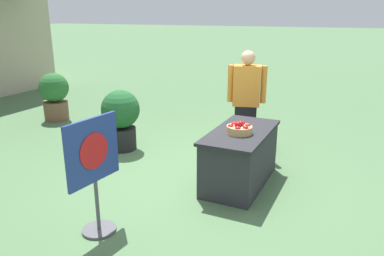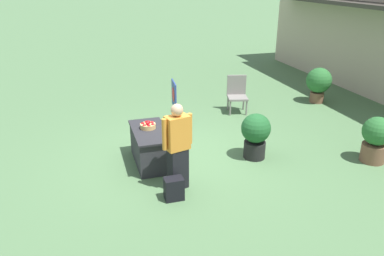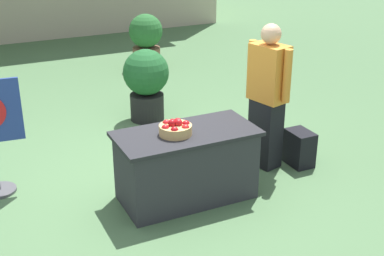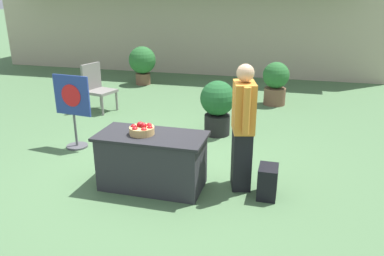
{
  "view_description": "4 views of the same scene",
  "coord_description": "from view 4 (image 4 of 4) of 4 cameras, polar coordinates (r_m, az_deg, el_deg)",
  "views": [
    {
      "loc": [
        -4.39,
        -2.04,
        2.23
      ],
      "look_at": [
        0.39,
        0.22,
        0.59
      ],
      "focal_mm": 35.0,
      "sensor_mm": 36.0,
      "label": 1
    },
    {
      "loc": [
        7.23,
        -1.87,
        3.77
      ],
      "look_at": [
        0.69,
        0.11,
        0.94
      ],
      "focal_mm": 35.0,
      "sensor_mm": 36.0,
      "label": 2
    },
    {
      "loc": [
        -1.96,
        -5.06,
        2.86
      ],
      "look_at": [
        0.21,
        -0.53,
        0.73
      ],
      "focal_mm": 50.0,
      "sensor_mm": 36.0,
      "label": 3
    },
    {
      "loc": [
        1.81,
        -4.89,
        2.45
      ],
      "look_at": [
        0.48,
        0.01,
        0.66
      ],
      "focal_mm": 35.0,
      "sensor_mm": 36.0,
      "label": 4
    }
  ],
  "objects": [
    {
      "name": "ground_plane",
      "position": [
        5.76,
        -4.65,
        -5.79
      ],
      "size": [
        120.0,
        120.0,
        0.0
      ],
      "primitive_type": "plane",
      "color": "#4C7047"
    },
    {
      "name": "display_table",
      "position": [
        5.03,
        -6.06,
        -4.98
      ],
      "size": [
        1.43,
        0.71,
        0.75
      ],
      "color": "#2D2D33",
      "rests_on": "ground_plane"
    },
    {
      "name": "apple_basket",
      "position": [
        4.9,
        -7.65,
        -0.21
      ],
      "size": [
        0.33,
        0.33,
        0.16
      ],
      "color": "tan",
      "rests_on": "display_table"
    },
    {
      "name": "person_visitor",
      "position": [
        4.86,
        7.75,
        0.1
      ],
      "size": [
        0.36,
        0.59,
        1.67
      ],
      "rotation": [
        0.0,
        0.0,
        -2.89
      ],
      "color": "black",
      "rests_on": "ground_plane"
    },
    {
      "name": "backpack",
      "position": [
        4.92,
        11.44,
        -8.03
      ],
      "size": [
        0.24,
        0.34,
        0.42
      ],
      "color": "black",
      "rests_on": "ground_plane"
    },
    {
      "name": "poster_board",
      "position": [
        6.51,
        -17.68,
        2.98
      ],
      "size": [
        0.68,
        0.36,
        1.25
      ],
      "rotation": [
        0.0,
        0.0,
        -1.68
      ],
      "color": "#4C4C51",
      "rests_on": "ground_plane"
    },
    {
      "name": "patio_chair",
      "position": [
        8.62,
        -14.35,
        6.27
      ],
      "size": [
        0.67,
        0.67,
        1.05
      ],
      "rotation": [
        0.0,
        0.0,
        6.04
      ],
      "color": "gray",
      "rests_on": "ground_plane"
    },
    {
      "name": "potted_plant_far_right",
      "position": [
        9.06,
        12.62,
        6.89
      ],
      "size": [
        0.61,
        0.61,
        1.01
      ],
      "color": "brown",
      "rests_on": "ground_plane"
    },
    {
      "name": "potted_plant_far_left",
      "position": [
        6.87,
        3.91,
        3.56
      ],
      "size": [
        0.64,
        0.64,
        1.02
      ],
      "color": "black",
      "rests_on": "ground_plane"
    },
    {
      "name": "potted_plant_near_left",
      "position": [
        11.06,
        -7.57,
        9.92
      ],
      "size": [
        0.78,
        0.78,
        1.1
      ],
      "color": "brown",
      "rests_on": "ground_plane"
    }
  ]
}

